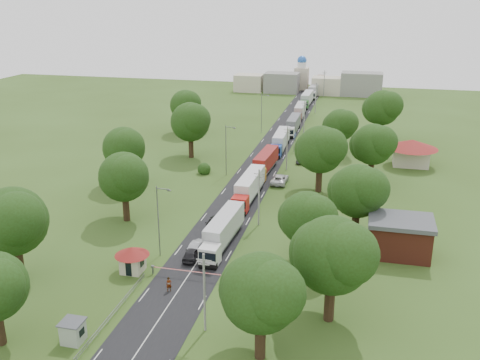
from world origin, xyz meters
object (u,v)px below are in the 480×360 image
(car_lane_front, at_px, (192,254))
(car_lane_mid, at_px, (198,245))
(info_sign, at_px, (295,138))
(guard_booth, at_px, (132,256))
(boom_barrier, at_px, (176,270))
(pedestrian_near, at_px, (169,285))
(truck_0, at_px, (223,231))

(car_lane_front, xyz_separation_m, car_lane_mid, (0.00, 2.74, -0.08))
(info_sign, relative_size, car_lane_front, 0.91)
(guard_booth, distance_m, car_lane_mid, 10.03)
(guard_booth, relative_size, car_lane_front, 0.98)
(boom_barrier, xyz_separation_m, car_lane_mid, (0.36, 7.74, -0.21))
(info_sign, xyz_separation_m, pedestrian_near, (-6.20, -63.50, -2.10))
(car_lane_mid, bearing_deg, boom_barrier, 93.57)
(guard_booth, bearing_deg, car_lane_mid, 51.33)
(guard_booth, height_order, car_lane_mid, guard_booth)
(car_lane_mid, bearing_deg, info_sign, -90.56)
(boom_barrier, bearing_deg, info_sign, 83.76)
(info_sign, bearing_deg, truck_0, -93.73)
(boom_barrier, height_order, car_lane_front, car_lane_front)
(guard_booth, bearing_deg, truck_0, 47.75)
(info_sign, distance_m, pedestrian_near, 63.84)
(car_lane_front, xyz_separation_m, pedestrian_near, (0.00, -8.50, 0.14))
(truck_0, xyz_separation_m, car_lane_mid, (-2.95, -2.32, -1.48))
(truck_0, relative_size, car_lane_mid, 3.56)
(boom_barrier, distance_m, car_lane_front, 5.01)
(car_lane_front, distance_m, pedestrian_near, 8.50)
(car_lane_mid, bearing_deg, car_lane_front, 96.21)
(info_sign, height_order, pedestrian_near, info_sign)
(car_lane_front, height_order, pedestrian_near, pedestrian_near)
(pedestrian_near, bearing_deg, guard_booth, 123.92)
(car_lane_front, bearing_deg, guard_booth, 33.76)
(boom_barrier, xyz_separation_m, pedestrian_near, (0.36, -3.50, 0.01))
(boom_barrier, height_order, pedestrian_near, pedestrian_near)
(boom_barrier, xyz_separation_m, car_lane_front, (0.36, 5.00, -0.13))
(boom_barrier, height_order, car_lane_mid, car_lane_mid)
(guard_booth, xyz_separation_m, info_sign, (12.40, 60.00, 0.84))
(boom_barrier, relative_size, pedestrian_near, 5.09)
(car_lane_mid, bearing_deg, pedestrian_near, 96.23)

